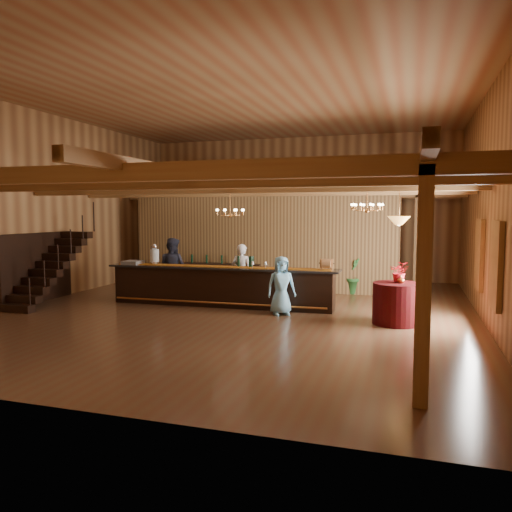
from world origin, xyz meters
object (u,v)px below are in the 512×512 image
(guest, at_px, (281,286))
(beverage_dispenser, at_px, (154,255))
(tasting_bar, at_px, (221,286))
(backbar_shelf, at_px, (214,276))
(chandelier_left, at_px, (230,212))
(chandelier_right, at_px, (367,207))
(raffle_drum, at_px, (327,264))
(staff_second, at_px, (172,268))
(pendant_lamp, at_px, (399,220))
(bartender, at_px, (242,273))
(round_table, at_px, (397,303))
(floor_plant, at_px, (355,276))

(guest, bearing_deg, beverage_dispenser, 140.71)
(tasting_bar, xyz_separation_m, guest, (1.89, -0.68, 0.19))
(beverage_dispenser, distance_m, guest, 4.05)
(beverage_dispenser, xyz_separation_m, backbar_shelf, (0.74, 2.70, -0.94))
(backbar_shelf, bearing_deg, chandelier_left, -66.91)
(chandelier_left, height_order, chandelier_right, same)
(guest, bearing_deg, tasting_bar, 130.71)
(raffle_drum, xyz_separation_m, chandelier_left, (-2.68, 0.07, 1.33))
(beverage_dispenser, distance_m, staff_second, 0.87)
(pendant_lamp, xyz_separation_m, staff_second, (-6.57, 1.60, -1.49))
(chandelier_right, bearing_deg, beverage_dispenser, -177.70)
(raffle_drum, distance_m, staff_second, 4.83)
(backbar_shelf, distance_m, guest, 4.66)
(chandelier_left, distance_m, staff_second, 2.76)
(beverage_dispenser, height_order, bartender, bartender)
(chandelier_left, height_order, staff_second, chandelier_left)
(pendant_lamp, bearing_deg, bartender, 160.71)
(pendant_lamp, bearing_deg, raffle_drum, 153.09)
(round_table, bearing_deg, raffle_drum, 153.09)
(backbar_shelf, relative_size, bartender, 1.85)
(chandelier_right, relative_size, pendant_lamp, 0.89)
(backbar_shelf, height_order, floor_plant, floor_plant)
(bartender, distance_m, floor_plant, 3.89)
(round_table, relative_size, bartender, 0.66)
(tasting_bar, relative_size, pendant_lamp, 7.28)
(backbar_shelf, height_order, bartender, bartender)
(backbar_shelf, bearing_deg, raffle_drum, -39.90)
(beverage_dispenser, bearing_deg, tasting_bar, 0.06)
(chandelier_right, xyz_separation_m, pendant_lamp, (0.82, -1.12, -0.32))
(tasting_bar, distance_m, bartender, 0.79)
(guest, bearing_deg, bartender, 109.47)
(staff_second, bearing_deg, chandelier_left, 170.50)
(backbar_shelf, relative_size, floor_plant, 2.69)
(bartender, height_order, floor_plant, bartender)
(tasting_bar, distance_m, raffle_drum, 3.00)
(tasting_bar, relative_size, chandelier_right, 8.19)
(bartender, bearing_deg, staff_second, -0.43)
(bartender, height_order, staff_second, staff_second)
(guest, bearing_deg, floor_plant, 39.86)
(beverage_dispenser, relative_size, round_table, 0.54)
(chandelier_right, bearing_deg, floor_plant, 100.98)
(beverage_dispenser, xyz_separation_m, raffle_drum, (4.97, 0.03, -0.11))
(tasting_bar, distance_m, guest, 2.02)
(bartender, height_order, guest, bartender)
(round_table, bearing_deg, tasting_bar, 169.37)
(chandelier_right, xyz_separation_m, bartender, (-3.52, 0.40, -1.88))
(backbar_shelf, xyz_separation_m, guest, (3.20, -3.38, 0.30))
(bartender, bearing_deg, backbar_shelf, -49.13)
(chandelier_right, distance_m, bartender, 4.01)
(round_table, distance_m, chandelier_left, 5.05)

